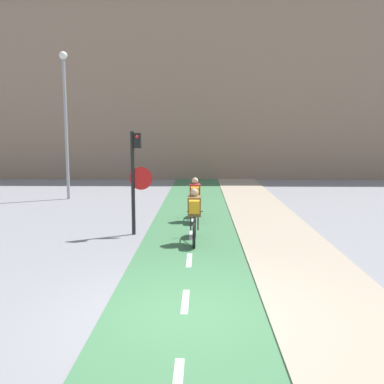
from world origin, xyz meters
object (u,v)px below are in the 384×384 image
(traffic_light_pole, at_px, (136,171))
(street_lamp_far, at_px, (65,110))
(cyclist_near, at_px, (194,217))
(cyclist_far, at_px, (195,200))

(traffic_light_pole, distance_m, street_lamp_far, 8.39)
(cyclist_near, bearing_deg, street_lamp_far, 126.78)
(street_lamp_far, bearing_deg, cyclist_near, -53.22)
(traffic_light_pole, bearing_deg, street_lamp_far, 121.06)
(cyclist_far, bearing_deg, traffic_light_pole, -130.11)
(traffic_light_pole, height_order, cyclist_far, traffic_light_pole)
(traffic_light_pole, height_order, street_lamp_far, street_lamp_far)
(street_lamp_far, height_order, cyclist_far, street_lamp_far)
(cyclist_far, bearing_deg, street_lamp_far, 140.18)
(traffic_light_pole, distance_m, cyclist_far, 2.91)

